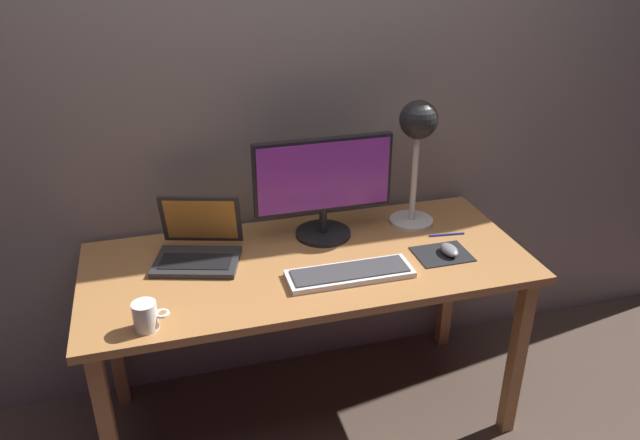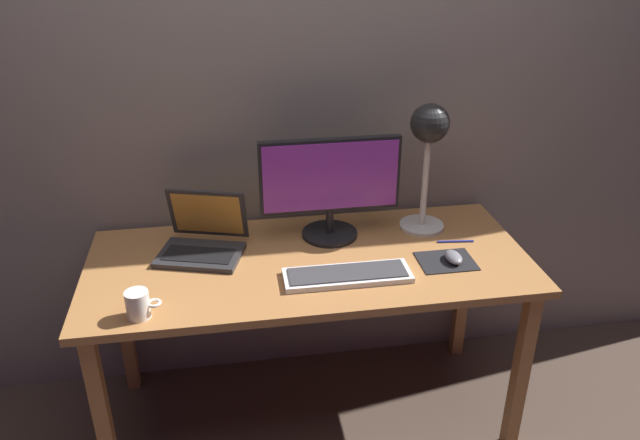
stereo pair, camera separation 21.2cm
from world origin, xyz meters
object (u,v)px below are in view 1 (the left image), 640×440
Objects in this scene: monitor at (323,183)px; keyboard_main at (350,273)px; mouse at (449,250)px; pen at (447,234)px; desk_lamp at (417,136)px; coffee_mug at (146,316)px; laptop at (199,241)px.

monitor is 1.20× the size of keyboard_main.
mouse is 0.15m from pen.
desk_lamp reaches higher than keyboard_main.
desk_lamp is (0.37, 0.01, 0.15)m from monitor.
coffee_mug is (-0.68, -0.12, 0.03)m from keyboard_main.
keyboard_main is 0.61m from desk_lamp.
desk_lamp is 4.63× the size of coffee_mug.
mouse is at bearing 6.50° from keyboard_main.
desk_lamp is (0.85, 0.05, 0.31)m from laptop.
keyboard_main is 0.87× the size of desk_lamp.
monitor is at bearing 32.74° from coffee_mug.
pen is at bearing 14.85° from coffee_mug.
coffee_mug is at bearing -170.26° from keyboard_main.
laptop reaches higher than mouse.
mouse is at bearing -113.70° from pen.
laptop is 3.72× the size of mouse.
mouse is (0.40, 0.05, 0.01)m from keyboard_main.
desk_lamp is 3.61× the size of pen.
coffee_mug is (-1.08, -0.16, 0.03)m from mouse.
desk_lamp is 0.45m from mouse.
monitor is 5.52× the size of mouse.
laptop is at bearing -176.95° from desk_lamp.
laptop is 0.91m from desk_lamp.
coffee_mug is 1.18m from pen.
monitor is 1.05× the size of desk_lamp.
desk_lamp reaches higher than coffee_mug.
monitor is 3.79× the size of pen.
monitor reaches higher than coffee_mug.
keyboard_main is at bearing -158.00° from pen.
keyboard_main is at bearing -30.22° from laptop.
laptop is (-0.48, -0.04, -0.16)m from monitor.
coffee_mug is at bearing -171.44° from mouse.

